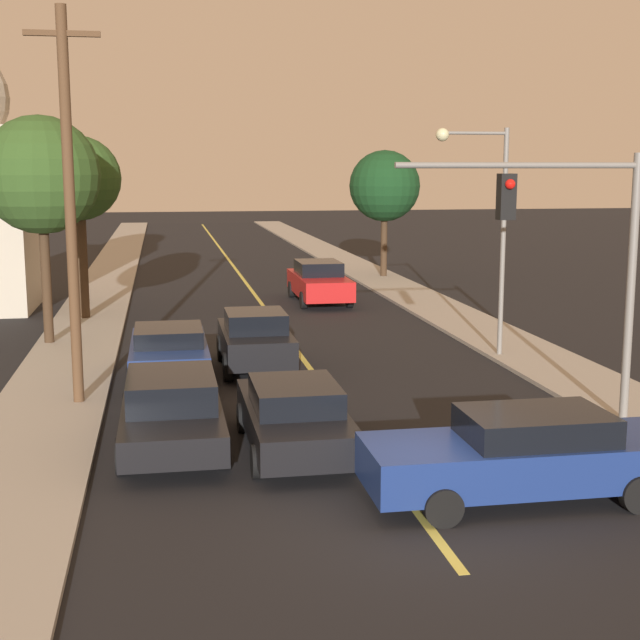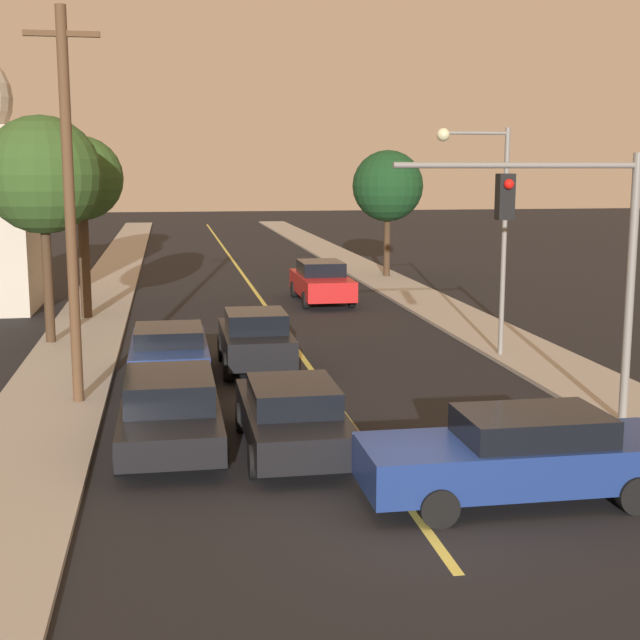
# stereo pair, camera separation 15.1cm
# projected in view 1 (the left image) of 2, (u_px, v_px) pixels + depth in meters

# --- Properties ---
(ground_plane) EXTENTS (200.00, 200.00, 0.00)m
(ground_plane) POSITION_uv_depth(u_px,v_px,m) (422.00, 518.00, 13.78)
(ground_plane) COLOR black
(road_surface) EXTENTS (10.42, 80.00, 0.01)m
(road_surface) POSITION_uv_depth(u_px,v_px,m) (234.00, 267.00, 48.72)
(road_surface) COLOR black
(road_surface) RESTS_ON ground
(sidewalk_left) EXTENTS (2.50, 80.00, 0.12)m
(sidewalk_left) POSITION_uv_depth(u_px,v_px,m) (113.00, 268.00, 47.60)
(sidewalk_left) COLOR #9E998E
(sidewalk_left) RESTS_ON ground
(sidewalk_right) EXTENTS (2.50, 80.00, 0.12)m
(sidewalk_right) POSITION_uv_depth(u_px,v_px,m) (349.00, 264.00, 49.82)
(sidewalk_right) COLOR #9E998E
(sidewalk_right) RESTS_ON ground
(car_near_lane_front) EXTENTS (1.92, 4.56, 1.38)m
(car_near_lane_front) POSITION_uv_depth(u_px,v_px,m) (294.00, 415.00, 16.93)
(car_near_lane_front) COLOR black
(car_near_lane_front) RESTS_ON ground
(car_near_lane_second) EXTENTS (1.89, 4.04, 1.61)m
(car_near_lane_second) POSITION_uv_depth(u_px,v_px,m) (255.00, 339.00, 23.81)
(car_near_lane_second) COLOR black
(car_near_lane_second) RESTS_ON ground
(car_outer_lane_front) EXTENTS (2.01, 5.19, 1.46)m
(car_outer_lane_front) POSITION_uv_depth(u_px,v_px,m) (172.00, 408.00, 17.28)
(car_outer_lane_front) COLOR black
(car_outer_lane_front) RESTS_ON ground
(car_outer_lane_second) EXTENTS (2.01, 4.37, 1.46)m
(car_outer_lane_second) POSITION_uv_depth(u_px,v_px,m) (169.00, 352.00, 22.37)
(car_outer_lane_second) COLOR navy
(car_outer_lane_second) RESTS_ON ground
(car_far_oncoming) EXTENTS (2.03, 5.15, 1.65)m
(car_far_oncoming) POSITION_uv_depth(u_px,v_px,m) (319.00, 281.00, 35.85)
(car_far_oncoming) COLOR red
(car_far_oncoming) RESTS_ON ground
(car_crossing_right) EXTENTS (5.17, 1.93, 1.48)m
(car_crossing_right) POSITION_uv_depth(u_px,v_px,m) (524.00, 455.00, 14.45)
(car_crossing_right) COLOR navy
(car_crossing_right) RESTS_ON ground
(traffic_signal_mast) EXTENTS (5.11, 0.42, 5.54)m
(traffic_signal_mast) POSITION_uv_depth(u_px,v_px,m) (576.00, 240.00, 17.87)
(traffic_signal_mast) COLOR slate
(traffic_signal_mast) RESTS_ON ground
(streetlamp_right) EXTENTS (2.09, 0.36, 6.33)m
(streetlamp_right) POSITION_uv_depth(u_px,v_px,m) (486.00, 208.00, 24.63)
(streetlamp_right) COLOR slate
(streetlamp_right) RESTS_ON ground
(utility_pole_left) EXTENTS (1.60, 0.24, 8.66)m
(utility_pole_left) POSITION_uv_depth(u_px,v_px,m) (70.00, 202.00, 19.50)
(utility_pole_left) COLOR #513823
(utility_pole_left) RESTS_ON ground
(tree_left_near) EXTENTS (2.92, 2.92, 6.35)m
(tree_left_near) POSITION_uv_depth(u_px,v_px,m) (79.00, 180.00, 30.83)
(tree_left_near) COLOR #3D2B1C
(tree_left_near) RESTS_ON ground
(tree_left_far) EXTENTS (3.50, 3.50, 6.79)m
(tree_left_far) POSITION_uv_depth(u_px,v_px,m) (41.00, 176.00, 26.28)
(tree_left_far) COLOR #3D2B1C
(tree_left_far) RESTS_ON ground
(tree_right_near) EXTENTS (3.43, 3.43, 6.10)m
(tree_right_near) POSITION_uv_depth(u_px,v_px,m) (385.00, 186.00, 43.12)
(tree_right_near) COLOR #3D2B1C
(tree_right_near) RESTS_ON ground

